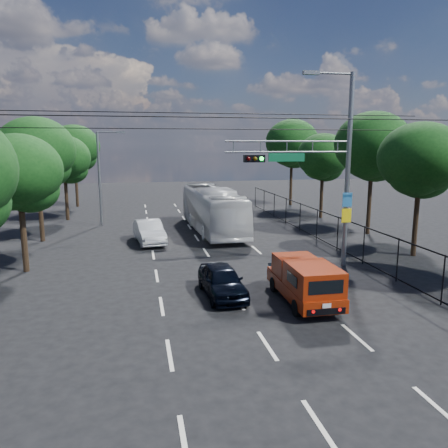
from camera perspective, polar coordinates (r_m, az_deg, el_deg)
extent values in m
plane|color=black|center=(14.04, 5.65, -15.51)|extent=(120.00, 120.00, 0.00)
cube|color=beige|center=(10.14, -5.21, -26.74)|extent=(0.12, 2.00, 0.01)
cube|color=beige|center=(13.54, -7.12, -16.55)|extent=(0.12, 2.00, 0.01)
cube|color=beige|center=(17.20, -8.15, -10.55)|extent=(0.12, 2.00, 0.01)
cube|color=beige|center=(20.98, -8.79, -6.68)|extent=(0.12, 2.00, 0.01)
cube|color=beige|center=(24.83, -9.23, -4.00)|extent=(0.12, 2.00, 0.01)
cube|color=beige|center=(28.72, -9.55, -2.04)|extent=(0.12, 2.00, 0.01)
cube|color=beige|center=(32.64, -9.79, -0.55)|extent=(0.12, 2.00, 0.01)
cube|color=beige|center=(36.58, -9.97, 0.62)|extent=(0.12, 2.00, 0.01)
cube|color=beige|center=(40.53, -10.13, 1.56)|extent=(0.12, 2.00, 0.01)
cube|color=beige|center=(44.48, -10.25, 2.33)|extent=(0.12, 2.00, 0.01)
cube|color=beige|center=(10.80, 12.45, -24.39)|extent=(0.12, 2.00, 0.01)
cube|color=beige|center=(14.04, 5.65, -15.49)|extent=(0.12, 2.00, 0.01)
cube|color=beige|center=(17.59, 1.80, -9.96)|extent=(0.12, 2.00, 0.01)
cube|color=beige|center=(21.30, -0.66, -6.29)|extent=(0.12, 2.00, 0.01)
cube|color=beige|center=(25.11, -2.36, -3.71)|extent=(0.12, 2.00, 0.01)
cube|color=beige|center=(28.96, -3.60, -1.81)|extent=(0.12, 2.00, 0.01)
cube|color=beige|center=(32.85, -4.55, -0.36)|extent=(0.12, 2.00, 0.01)
cube|color=beige|center=(36.76, -5.30, 0.78)|extent=(0.12, 2.00, 0.01)
cube|color=beige|center=(40.69, -5.90, 1.70)|extent=(0.12, 2.00, 0.01)
cube|color=beige|center=(44.64, -6.40, 2.46)|extent=(0.12, 2.00, 0.01)
cube|color=beige|center=(12.18, 26.43, -20.94)|extent=(0.12, 2.00, 0.01)
cube|color=beige|center=(15.12, 16.93, -13.94)|extent=(0.12, 2.00, 0.01)
cube|color=beige|center=(18.47, 11.02, -9.14)|extent=(0.12, 2.00, 0.01)
cube|color=beige|center=(22.03, 7.07, -5.80)|extent=(0.12, 2.00, 0.01)
cube|color=beige|center=(25.73, 4.27, -3.38)|extent=(0.12, 2.00, 0.01)
cube|color=beige|center=(29.50, 2.18, -1.57)|extent=(0.12, 2.00, 0.01)
cube|color=beige|center=(33.33, 0.58, -0.18)|extent=(0.12, 2.00, 0.01)
cube|color=beige|center=(37.19, -0.70, 0.93)|extent=(0.12, 2.00, 0.01)
cube|color=beige|center=(41.08, -1.73, 1.83)|extent=(0.12, 2.00, 0.01)
cube|color=beige|center=(44.99, -2.59, 2.58)|extent=(0.12, 2.00, 0.01)
cylinder|color=slate|center=(22.58, 15.86, 6.52)|extent=(0.24, 0.24, 9.50)
cylinder|color=slate|center=(22.34, 14.07, 18.54)|extent=(2.00, 0.10, 0.10)
cube|color=slate|center=(21.90, 11.32, 18.81)|extent=(0.80, 0.25, 0.18)
cylinder|color=slate|center=(21.30, 8.49, 10.63)|extent=(6.20, 0.08, 0.08)
cylinder|color=slate|center=(21.30, 8.45, 9.29)|extent=(6.20, 0.08, 0.08)
cube|color=black|center=(20.80, 3.97, 8.52)|extent=(1.00, 0.28, 0.35)
sphere|color=#3F0505|center=(20.57, 3.21, 8.51)|extent=(0.20, 0.20, 0.20)
sphere|color=#4C3805|center=(20.65, 4.08, 8.51)|extent=(0.20, 0.20, 0.20)
sphere|color=#0CE533|center=(20.74, 4.94, 8.51)|extent=(0.20, 0.20, 0.20)
cube|color=#0D5E36|center=(21.28, 8.18, 8.62)|extent=(1.80, 0.05, 0.40)
cube|color=#256FB0|center=(22.57, 15.81, 3.08)|extent=(0.50, 0.04, 0.70)
cube|color=yellow|center=(22.68, 15.71, 1.07)|extent=(0.50, 0.04, 0.70)
cylinder|color=slate|center=(22.27, 14.62, 9.76)|extent=(0.05, 0.05, 0.50)
cylinder|color=slate|center=(21.73, 11.49, 9.87)|extent=(0.05, 0.05, 0.50)
cylinder|color=slate|center=(21.27, 8.21, 9.97)|extent=(0.05, 0.05, 0.50)
cylinder|color=slate|center=(20.87, 4.79, 10.03)|extent=(0.05, 0.05, 0.50)
cylinder|color=slate|center=(20.55, 1.25, 10.06)|extent=(0.05, 0.05, 0.50)
cylinder|color=slate|center=(34.26, -15.96, 5.61)|extent=(0.18, 0.18, 7.00)
cylinder|color=slate|center=(34.12, -14.89, 11.54)|extent=(1.60, 0.09, 0.09)
cube|color=slate|center=(34.08, -13.35, 11.60)|extent=(0.60, 0.22, 0.15)
cylinder|color=black|center=(18.48, 0.48, 13.74)|extent=(22.00, 0.04, 0.04)
cylinder|color=black|center=(21.93, -1.45, 14.26)|extent=(22.00, 0.04, 0.04)
cylinder|color=black|center=(23.37, -2.09, 12.30)|extent=(22.00, 0.04, 0.04)
cube|color=black|center=(26.93, 13.79, 1.19)|extent=(0.04, 34.00, 0.06)
cube|color=black|center=(27.27, 13.63, -2.55)|extent=(0.04, 34.00, 0.06)
cylinder|color=black|center=(18.79, 26.70, -6.56)|extent=(0.06, 0.06, 2.00)
cylinder|color=black|center=(21.13, 21.72, -4.38)|extent=(0.06, 0.06, 2.00)
cylinder|color=black|center=(23.62, 17.79, -2.63)|extent=(0.06, 0.06, 2.00)
cylinder|color=black|center=(26.21, 14.62, -1.21)|extent=(0.06, 0.06, 2.00)
cylinder|color=black|center=(28.89, 12.04, -0.04)|extent=(0.06, 0.06, 2.00)
cylinder|color=black|center=(31.62, 9.90, 0.92)|extent=(0.06, 0.06, 2.00)
cylinder|color=black|center=(34.40, 8.10, 1.73)|extent=(0.06, 0.06, 2.00)
cylinder|color=black|center=(37.21, 6.57, 2.42)|extent=(0.06, 0.06, 2.00)
cylinder|color=black|center=(40.05, 5.26, 3.01)|extent=(0.06, 0.06, 2.00)
cylinder|color=black|center=(42.91, 4.11, 3.52)|extent=(0.06, 0.06, 2.00)
cylinder|color=black|center=(26.15, 23.77, 0.66)|extent=(0.28, 0.28, 4.20)
ellipsoid|color=black|center=(25.85, 24.31, 7.89)|extent=(4.50, 4.50, 3.83)
ellipsoid|color=black|center=(26.37, 24.47, 5.62)|extent=(3.00, 3.00, 2.40)
ellipsoid|color=black|center=(25.52, 23.78, 5.88)|extent=(2.85, 2.85, 2.28)
cylinder|color=black|center=(31.44, 18.47, 3.03)|extent=(0.28, 0.28, 4.76)
ellipsoid|color=black|center=(31.22, 18.87, 9.85)|extent=(5.10, 5.10, 4.33)
ellipsoid|color=black|center=(31.70, 19.10, 7.68)|extent=(3.40, 3.40, 2.72)
ellipsoid|color=black|center=(30.89, 18.38, 7.98)|extent=(3.23, 3.23, 2.58)
cylinder|color=black|center=(37.51, 12.62, 3.87)|extent=(0.28, 0.28, 4.03)
ellipsoid|color=black|center=(37.29, 12.81, 8.71)|extent=(4.32, 4.32, 3.67)
ellipsoid|color=black|center=(37.77, 13.13, 7.18)|extent=(2.88, 2.88, 2.30)
ellipsoid|color=black|center=(37.00, 12.39, 7.37)|extent=(2.74, 2.74, 2.19)
cylinder|color=black|center=(44.93, 8.74, 5.61)|extent=(0.28, 0.28, 4.93)
ellipsoid|color=black|center=(44.78, 8.88, 10.55)|extent=(5.28, 5.28, 4.49)
ellipsoid|color=black|center=(45.21, 9.19, 8.98)|extent=(3.52, 3.52, 2.82)
ellipsoid|color=black|center=(44.48, 8.51, 9.20)|extent=(3.34, 3.34, 2.68)
cylinder|color=black|center=(23.10, -24.72, -1.09)|extent=(0.28, 0.28, 3.81)
ellipsoid|color=black|center=(22.74, -25.29, 6.32)|extent=(4.08, 4.08, 3.47)
ellipsoid|color=black|center=(23.01, -23.97, 4.08)|extent=(2.72, 2.72, 2.18)
ellipsoid|color=black|center=(22.69, -26.11, 4.18)|extent=(2.58, 2.58, 2.07)
cylinder|color=black|center=(29.92, -22.87, 2.13)|extent=(0.28, 0.28, 4.48)
ellipsoid|color=black|center=(29.67, -23.36, 8.86)|extent=(4.80, 4.80, 4.08)
ellipsoid|color=black|center=(29.92, -22.33, 6.79)|extent=(3.20, 3.20, 2.56)
ellipsoid|color=black|center=(29.58, -23.97, 6.95)|extent=(3.04, 3.04, 2.43)
cylinder|color=black|center=(37.71, -19.89, 3.44)|extent=(0.28, 0.28, 3.92)
ellipsoid|color=black|center=(37.49, -20.18, 8.12)|extent=(4.20, 4.20, 3.57)
ellipsoid|color=black|center=(37.77, -19.42, 6.69)|extent=(2.80, 2.80, 2.24)
ellipsoid|color=black|center=(37.38, -20.68, 6.79)|extent=(2.66, 2.66, 2.13)
cylinder|color=black|center=(45.59, -18.72, 5.04)|extent=(0.28, 0.28, 4.59)
ellipsoid|color=black|center=(45.43, -18.99, 9.57)|extent=(4.92, 4.92, 4.18)
ellipsoid|color=black|center=(45.70, -18.36, 8.17)|extent=(3.28, 3.28, 2.62)
ellipsoid|color=black|center=(45.29, -19.39, 8.30)|extent=(3.12, 3.12, 2.49)
cylinder|color=black|center=(18.64, 6.60, -7.84)|extent=(0.24, 0.62, 0.62)
cylinder|color=black|center=(19.13, 10.93, -7.49)|extent=(0.24, 0.62, 0.62)
cylinder|color=black|center=(16.21, 9.52, -10.77)|extent=(0.24, 0.62, 0.62)
cylinder|color=black|center=(16.76, 14.41, -10.23)|extent=(0.24, 0.62, 0.62)
cube|color=maroon|center=(17.58, 10.31, -8.26)|extent=(1.72, 4.43, 0.49)
cube|color=maroon|center=(19.33, 8.21, -6.25)|extent=(1.64, 0.50, 0.48)
cube|color=black|center=(19.49, 8.00, -5.44)|extent=(1.50, 0.37, 0.27)
cube|color=maroon|center=(18.30, 9.24, -5.38)|extent=(1.60, 1.38, 0.84)
cube|color=black|center=(17.69, 9.98, -5.80)|extent=(1.37, 0.06, 0.48)
cube|color=maroon|center=(16.51, 11.60, -6.98)|extent=(1.66, 2.27, 0.93)
cube|color=black|center=(16.83, 14.24, -6.66)|extent=(0.05, 1.06, 0.40)
cube|color=black|center=(16.21, 8.87, -7.11)|extent=(0.05, 1.06, 0.40)
cube|color=black|center=(15.53, 13.17, -8.06)|extent=(1.28, 0.06, 0.48)
cube|color=black|center=(15.72, 13.20, -11.07)|extent=(1.41, 0.09, 0.23)
cube|color=silver|center=(15.61, 13.28, -10.36)|extent=(0.31, 0.03, 0.16)
imported|color=black|center=(17.93, -0.27, -7.41)|extent=(1.71, 3.83, 1.28)
imported|color=silver|center=(30.98, -1.51, 1.91)|extent=(3.05, 11.23, 3.10)
imported|color=silver|center=(27.79, -9.75, -0.99)|extent=(2.06, 4.45, 1.41)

